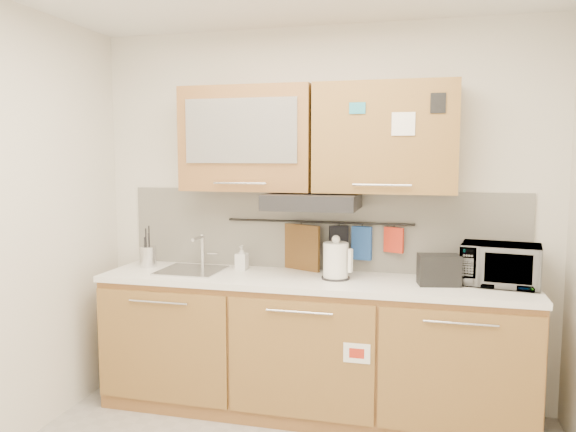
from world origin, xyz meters
The scene contains 17 objects.
wall_back centered at (0.00, 1.50, 1.30)m, with size 3.20×3.20×0.00m, color silver.
base_cabinet centered at (0.00, 1.19, 0.41)m, with size 2.80×0.64×0.88m.
countertop centered at (0.00, 1.19, 0.90)m, with size 2.82×0.62×0.04m, color white.
backsplash centered at (0.00, 1.49, 1.20)m, with size 2.80×0.02×0.56m, color silver.
upper_cabinets centered at (0.00, 1.32, 1.83)m, with size 1.82×0.37×0.70m.
range_hood centered at (0.00, 1.25, 1.42)m, with size 0.60×0.46×0.10m, color black.
sink centered at (-0.85, 1.21, 0.92)m, with size 0.42×0.40×0.26m.
utensil_rail centered at (0.00, 1.45, 1.26)m, with size 0.02×0.02×1.30m, color black.
utensil_crock centered at (-1.21, 1.27, 1.00)m, with size 0.15×0.15×0.30m.
kettle centered at (0.17, 1.20, 1.03)m, with size 0.21×0.20×0.29m.
toaster centered at (0.81, 1.19, 1.02)m, with size 0.27×0.19×0.19m.
microwave centered at (1.18, 1.28, 1.05)m, with size 0.46×0.31×0.26m, color #999999.
soap_bottle centered at (-0.52, 1.33, 1.01)m, with size 0.08×0.08×0.17m, color #999999.
cutting_board centered at (-0.12, 1.44, 1.05)m, with size 0.31×0.02×0.38m, color brown.
oven_mitt centered at (0.30, 1.44, 1.13)m, with size 0.14×0.03×0.23m, color #204996.
dark_pouch centered at (0.15, 1.44, 1.14)m, with size 0.13×0.04×0.20m, color black.
pot_holder centered at (0.52, 1.44, 1.16)m, with size 0.14×0.02×0.17m, color red.
Camera 1 is at (0.75, -2.35, 1.72)m, focal length 35.00 mm.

